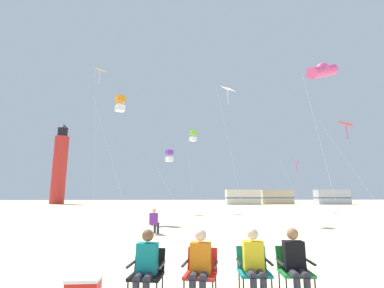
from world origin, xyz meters
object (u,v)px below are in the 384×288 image
camp_chair_teal (253,267)px  kite_box_violet (169,156)px  spectator_black_chair (146,264)px  lighthouse_distant (60,166)px  kite_diamond_gold (99,76)px  rv_van_tan (277,197)px  spectator_teal_chair (254,262)px  rv_van_cream (243,197)px  kite_diamond_magenta (296,162)px  kite_box_orange (120,104)px  rv_van_silver (332,197)px  spectator_green_chair (296,262)px  kite_diamond_scarlet (346,127)px  kite_diamond_white (228,93)px  camp_chair_green (294,267)px  spectator_red_chair (200,264)px  kite_flyer_standing (154,220)px  kite_tube_rainbow (322,71)px  camp_chair_red (201,269)px  camp_chair_black (148,269)px  kite_box_lime (193,136)px

camp_chair_teal → kite_box_violet: kite_box_violet is taller
spectator_black_chair → lighthouse_distant: size_ratio=0.07×
kite_diamond_gold → rv_van_tan: size_ratio=1.85×
spectator_teal_chair → lighthouse_distant: (-24.50, 54.38, 7.22)m
rv_van_cream → kite_diamond_magenta: bearing=-87.2°
kite_box_violet → kite_box_orange: bearing=-114.9°
camp_chair_teal → spectator_teal_chair: spectator_teal_chair is taller
rv_van_silver → kite_box_violet: bearing=-138.9°
spectator_green_chair → kite_box_violet: 23.38m
kite_diamond_scarlet → rv_van_tan: bearing=77.2°
kite_diamond_white → kite_diamond_gold: size_ratio=0.80×
kite_diamond_white → rv_van_tan: (17.42, 36.66, -7.64)m
camp_chair_green → spectator_green_chair: 0.18m
spectator_red_chair → kite_diamond_scarlet: bearing=63.8°
spectator_teal_chair → kite_box_orange: bearing=114.5°
camp_chair_teal → spectator_teal_chair: 0.18m
camp_chair_green → kite_diamond_gold: size_ratio=0.07×
kite_diamond_white → rv_van_tan: 41.30m
kite_flyer_standing → kite_box_violet: bearing=-72.2°
spectator_green_chair → kite_tube_rainbow: 14.96m
camp_chair_red → rv_van_cream: (13.25, 47.71, 0.89)m
kite_box_violet → lighthouse_distant: (-22.89, 31.72, 2.19)m
kite_diamond_scarlet → kite_diamond_gold: size_ratio=0.61×
camp_chair_black → rv_van_cream: (14.15, 47.68, 0.89)m
camp_chair_red → kite_diamond_white: (3.53, 13.81, 8.53)m
kite_box_orange → kite_box_violet: bearing=65.1°
camp_chair_teal → kite_box_violet: 23.16m
spectator_teal_chair → kite_box_lime: bearing=92.9°
lighthouse_distant → kite_diamond_white: bearing=-56.2°
spectator_teal_chair → kite_tube_rainbow: (7.65, 10.07, 8.56)m
kite_box_violet → rv_van_silver: kite_box_violet is taller
camp_chair_red → spectator_green_chair: 1.63m
kite_diamond_gold → camp_chair_green: bearing=-63.9°
kite_box_violet → kite_diamond_gold: size_ratio=0.52×
camp_chair_black → kite_diamond_scarlet: (13.64, 14.39, 6.35)m
camp_chair_teal → kite_diamond_magenta: kite_diamond_magenta is taller
lighthouse_distant → rv_van_silver: lighthouse_distant is taller
kite_diamond_scarlet → kite_diamond_gold: 19.73m
spectator_red_chair → camp_chair_green: size_ratio=1.41×
kite_diamond_scarlet → spectator_green_chair: bearing=-127.4°
spectator_teal_chair → kite_tube_rainbow: 15.27m
camp_chair_black → spectator_teal_chair: spectator_teal_chair is taller
kite_diamond_white → rv_van_tan: bearing=64.6°
kite_box_lime → kite_diamond_magenta: bearing=1.6°
kite_diamond_white → kite_diamond_scarlet: 9.48m
rv_van_tan → kite_diamond_scarlet: bearing=-102.1°
spectator_red_chair → kite_diamond_gold: kite_diamond_gold is taller
camp_chair_teal → rv_van_cream: 49.22m
spectator_red_chair → rv_van_silver: 57.17m
kite_box_violet → lighthouse_distant: size_ratio=0.37×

